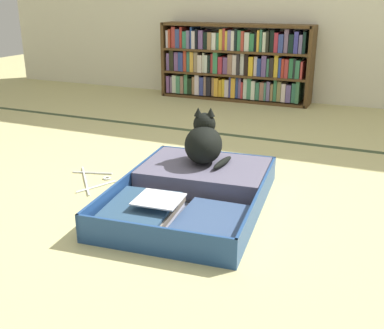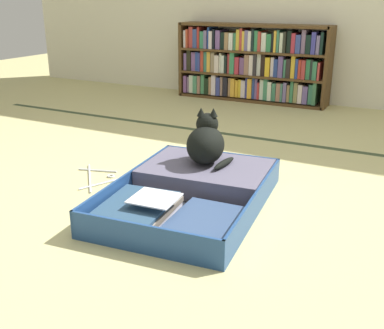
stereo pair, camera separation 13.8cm
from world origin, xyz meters
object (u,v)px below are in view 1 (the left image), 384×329
object	(u,v)px
black_cat	(204,142)
clothes_hanger	(93,180)
open_suitcase	(195,190)
bookshelf	(234,63)

from	to	relation	value
black_cat	clothes_hanger	world-z (taller)	black_cat
open_suitcase	black_cat	distance (m)	0.27
black_cat	clothes_hanger	distance (m)	0.62
black_cat	clothes_hanger	xyz separation A→B (m)	(-0.55, -0.19, -0.22)
open_suitcase	clothes_hanger	bearing A→B (deg)	179.16
bookshelf	open_suitcase	distance (m)	2.32
bookshelf	open_suitcase	world-z (taller)	bookshelf
open_suitcase	black_cat	bearing A→B (deg)	99.77
open_suitcase	bookshelf	bearing A→B (deg)	104.18
bookshelf	open_suitcase	xyz separation A→B (m)	(0.57, -2.24, -0.28)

